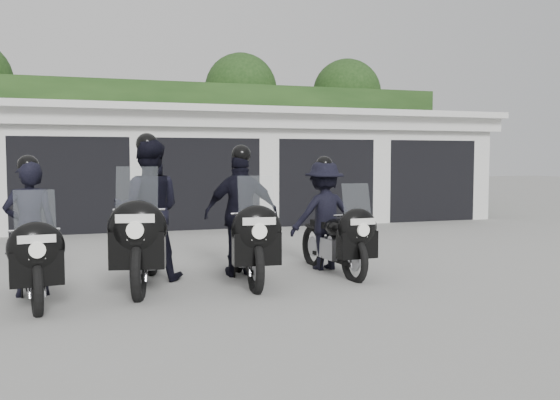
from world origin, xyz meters
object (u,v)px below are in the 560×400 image
object	(u,v)px
police_bike_a	(32,242)
police_bike_b	(146,218)
police_bike_d	(329,221)
police_bike_c	(244,220)

from	to	relation	value
police_bike_a	police_bike_b	size ratio (longest dim) A/B	0.85
police_bike_a	police_bike_b	distance (m)	1.54
police_bike_b	police_bike_d	distance (m)	2.71
police_bike_b	police_bike_d	bearing A→B (deg)	12.35
police_bike_a	police_bike_c	xyz separation A→B (m)	(2.75, 0.51, 0.12)
police_bike_b	police_bike_c	world-z (taller)	police_bike_b
police_bike_a	police_bike_c	world-z (taller)	police_bike_c
police_bike_b	police_bike_d	size ratio (longest dim) A/B	1.17
police_bike_d	police_bike_c	bearing A→B (deg)	-177.16
police_bike_b	police_bike_c	xyz separation A→B (m)	(1.34, -0.11, -0.06)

